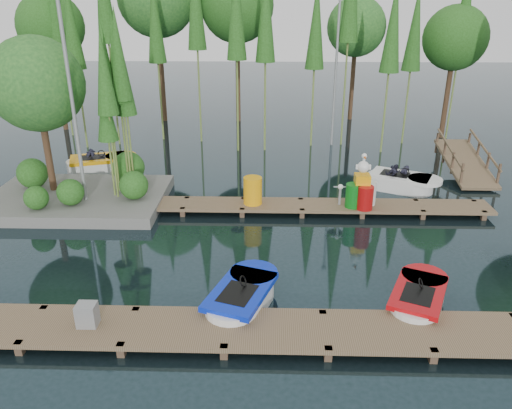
{
  "coord_description": "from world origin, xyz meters",
  "views": [
    {
      "loc": [
        0.9,
        -13.44,
        6.97
      ],
      "look_at": [
        0.5,
        0.5,
        1.1
      ],
      "focal_mm": 35.0,
      "sensor_mm": 36.0,
      "label": 1
    }
  ],
  "objects_px": {
    "boat_yellow_far": "(100,164)",
    "boat_red": "(418,299)",
    "utility_cabinet": "(87,315)",
    "boat_blue": "(242,298)",
    "yellow_barrel": "(253,191)",
    "island": "(60,115)",
    "drum_cluster": "(362,191)"
  },
  "relations": [
    {
      "from": "boat_red",
      "to": "drum_cluster",
      "type": "height_order",
      "value": "drum_cluster"
    },
    {
      "from": "utility_cabinet",
      "to": "yellow_barrel",
      "type": "distance_m",
      "value": 7.77
    },
    {
      "from": "boat_yellow_far",
      "to": "drum_cluster",
      "type": "bearing_deg",
      "value": -20.4
    },
    {
      "from": "boat_blue",
      "to": "utility_cabinet",
      "type": "bearing_deg",
      "value": -141.18
    },
    {
      "from": "yellow_barrel",
      "to": "boat_yellow_far",
      "type": "bearing_deg",
      "value": 147.98
    },
    {
      "from": "utility_cabinet",
      "to": "yellow_barrel",
      "type": "xyz_separation_m",
      "value": [
        3.36,
        7.0,
        0.21
      ]
    },
    {
      "from": "island",
      "to": "boat_yellow_far",
      "type": "height_order",
      "value": "island"
    },
    {
      "from": "boat_yellow_far",
      "to": "boat_red",
      "type": "bearing_deg",
      "value": -40.1
    },
    {
      "from": "yellow_barrel",
      "to": "drum_cluster",
      "type": "xyz_separation_m",
      "value": [
        3.71,
        -0.15,
        0.07
      ]
    },
    {
      "from": "boat_blue",
      "to": "boat_yellow_far",
      "type": "distance_m",
      "value": 12.01
    },
    {
      "from": "utility_cabinet",
      "to": "boat_blue",
      "type": "bearing_deg",
      "value": 19.7
    },
    {
      "from": "boat_red",
      "to": "boat_yellow_far",
      "type": "height_order",
      "value": "boat_yellow_far"
    },
    {
      "from": "boat_red",
      "to": "boat_blue",
      "type": "bearing_deg",
      "value": -154.03
    },
    {
      "from": "drum_cluster",
      "to": "boat_red",
      "type": "bearing_deg",
      "value": -85.34
    },
    {
      "from": "island",
      "to": "boat_red",
      "type": "height_order",
      "value": "island"
    },
    {
      "from": "boat_blue",
      "to": "boat_red",
      "type": "bearing_deg",
      "value": 20.67
    },
    {
      "from": "island",
      "to": "yellow_barrel",
      "type": "distance_m",
      "value": 7.1
    },
    {
      "from": "island",
      "to": "yellow_barrel",
      "type": "height_order",
      "value": "island"
    },
    {
      "from": "yellow_barrel",
      "to": "drum_cluster",
      "type": "relative_size",
      "value": 0.51
    },
    {
      "from": "boat_blue",
      "to": "boat_red",
      "type": "distance_m",
      "value": 4.23
    },
    {
      "from": "boat_yellow_far",
      "to": "utility_cabinet",
      "type": "distance_m",
      "value": 11.68
    },
    {
      "from": "boat_yellow_far",
      "to": "yellow_barrel",
      "type": "relative_size",
      "value": 3.34
    },
    {
      "from": "boat_red",
      "to": "drum_cluster",
      "type": "xyz_separation_m",
      "value": [
        -0.45,
        5.56,
        0.61
      ]
    },
    {
      "from": "island",
      "to": "utility_cabinet",
      "type": "relative_size",
      "value": 12.86
    },
    {
      "from": "boat_blue",
      "to": "drum_cluster",
      "type": "relative_size",
      "value": 1.55
    },
    {
      "from": "utility_cabinet",
      "to": "drum_cluster",
      "type": "relative_size",
      "value": 0.28
    },
    {
      "from": "island",
      "to": "boat_blue",
      "type": "distance_m",
      "value": 9.77
    },
    {
      "from": "boat_blue",
      "to": "boat_red",
      "type": "height_order",
      "value": "boat_blue"
    },
    {
      "from": "island",
      "to": "drum_cluster",
      "type": "height_order",
      "value": "island"
    },
    {
      "from": "yellow_barrel",
      "to": "boat_red",
      "type": "bearing_deg",
      "value": -53.86
    },
    {
      "from": "island",
      "to": "boat_blue",
      "type": "xyz_separation_m",
      "value": [
        6.57,
        -6.61,
        -2.92
      ]
    },
    {
      "from": "yellow_barrel",
      "to": "drum_cluster",
      "type": "distance_m",
      "value": 3.72
    }
  ]
}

